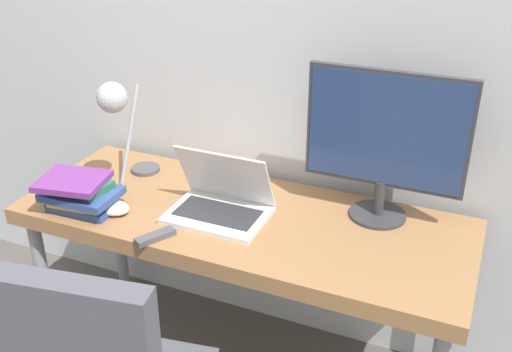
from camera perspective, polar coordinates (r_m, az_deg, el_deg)
name	(u,v)px	position (r m, az deg, el deg)	size (l,w,h in m)	color
wall_back	(283,30)	(2.22, 2.56, 13.74)	(8.00, 0.05, 2.60)	silver
desk	(242,230)	(2.15, -1.34, -5.21)	(1.60, 0.61, 0.73)	#996B42
laptop	(220,202)	(2.10, -3.43, -2.49)	(0.34, 0.25, 0.24)	silver
monitor	(386,138)	(2.02, 12.25, 3.54)	(0.54, 0.20, 0.53)	#333338
desk_lamp	(118,109)	(2.24, -13.05, 6.20)	(0.11, 0.28, 0.42)	#4C4C51
book_stack	(80,192)	(2.21, -16.46, -1.51)	(0.28, 0.23, 0.13)	#334C8C
tv_remote	(155,237)	(2.00, -9.57, -5.71)	(0.10, 0.14, 0.02)	#4C4C51
game_controller	(112,208)	(2.18, -13.53, -2.94)	(0.13, 0.09, 0.04)	white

